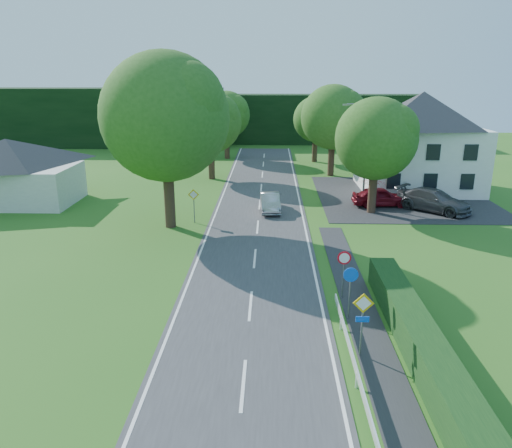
{
  "coord_description": "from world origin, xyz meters",
  "views": [
    {
      "loc": [
        0.88,
        -8.65,
        10.31
      ],
      "look_at": [
        0.02,
        19.65,
        1.58
      ],
      "focal_mm": 35.0,
      "sensor_mm": 36.0,
      "label": 1
    }
  ],
  "objects_px": {
    "motorcycle": "(274,199)",
    "parked_car_grey": "(434,200)",
    "parasol": "(371,193)",
    "moving_car": "(270,202)",
    "streetlight": "(364,150)",
    "parked_car_silver_b": "(436,186)",
    "parked_car_red": "(380,197)"
  },
  "relations": [
    {
      "from": "moving_car",
      "to": "motorcycle",
      "type": "bearing_deg",
      "value": 72.23
    },
    {
      "from": "parked_car_red",
      "to": "parasol",
      "type": "bearing_deg",
      "value": 92.89
    },
    {
      "from": "streetlight",
      "to": "parasol",
      "type": "height_order",
      "value": "streetlight"
    },
    {
      "from": "moving_car",
      "to": "parked_car_grey",
      "type": "relative_size",
      "value": 0.72
    },
    {
      "from": "parked_car_grey",
      "to": "parasol",
      "type": "distance_m",
      "value": 4.7
    },
    {
      "from": "moving_car",
      "to": "motorcycle",
      "type": "xyz_separation_m",
      "value": [
        0.34,
        1.33,
        -0.1
      ]
    },
    {
      "from": "motorcycle",
      "to": "parked_car_red",
      "type": "xyz_separation_m",
      "value": [
        8.37,
        0.4,
        0.18
      ]
    },
    {
      "from": "moving_car",
      "to": "motorcycle",
      "type": "distance_m",
      "value": 1.38
    },
    {
      "from": "parked_car_red",
      "to": "parked_car_silver_b",
      "type": "relative_size",
      "value": 0.84
    },
    {
      "from": "streetlight",
      "to": "moving_car",
      "type": "bearing_deg",
      "value": -165.57
    },
    {
      "from": "parked_car_silver_b",
      "to": "parked_car_grey",
      "type": "bearing_deg",
      "value": 140.29
    },
    {
      "from": "moving_car",
      "to": "motorcycle",
      "type": "height_order",
      "value": "moving_car"
    },
    {
      "from": "parked_car_red",
      "to": "parked_car_silver_b",
      "type": "bearing_deg",
      "value": -57.29
    },
    {
      "from": "parked_car_grey",
      "to": "parasol",
      "type": "xyz_separation_m",
      "value": [
        -4.52,
        1.25,
        0.27
      ]
    },
    {
      "from": "motorcycle",
      "to": "parked_car_grey",
      "type": "bearing_deg",
      "value": -22.33
    },
    {
      "from": "moving_car",
      "to": "parasol",
      "type": "bearing_deg",
      "value": 8.26
    },
    {
      "from": "streetlight",
      "to": "motorcycle",
      "type": "relative_size",
      "value": 3.69
    },
    {
      "from": "parasol",
      "to": "motorcycle",
      "type": "bearing_deg",
      "value": -177.66
    },
    {
      "from": "motorcycle",
      "to": "parked_car_grey",
      "type": "height_order",
      "value": "parked_car_grey"
    },
    {
      "from": "parasol",
      "to": "parked_car_red",
      "type": "bearing_deg",
      "value": 6.46
    },
    {
      "from": "parked_car_grey",
      "to": "parked_car_silver_b",
      "type": "height_order",
      "value": "parked_car_grey"
    },
    {
      "from": "parasol",
      "to": "parked_car_silver_b",
      "type": "bearing_deg",
      "value": 33.38
    },
    {
      "from": "moving_car",
      "to": "parasol",
      "type": "xyz_separation_m",
      "value": [
        7.94,
        1.64,
        0.42
      ]
    },
    {
      "from": "moving_car",
      "to": "parked_car_silver_b",
      "type": "relative_size",
      "value": 0.78
    },
    {
      "from": "parasol",
      "to": "moving_car",
      "type": "bearing_deg",
      "value": -168.32
    },
    {
      "from": "motorcycle",
      "to": "parasol",
      "type": "height_order",
      "value": "parasol"
    },
    {
      "from": "parked_car_silver_b",
      "to": "moving_car",
      "type": "bearing_deg",
      "value": 91.5
    },
    {
      "from": "parked_car_grey",
      "to": "parked_car_silver_b",
      "type": "bearing_deg",
      "value": 23.22
    },
    {
      "from": "parked_car_red",
      "to": "parked_car_silver_b",
      "type": "distance_m",
      "value": 6.98
    },
    {
      "from": "parked_car_red",
      "to": "streetlight",
      "type": "bearing_deg",
      "value": 81.42
    },
    {
      "from": "streetlight",
      "to": "parasol",
      "type": "xyz_separation_m",
      "value": [
        0.71,
        -0.22,
        -3.33
      ]
    },
    {
      "from": "parked_car_grey",
      "to": "parked_car_red",
      "type": "bearing_deg",
      "value": 112.55
    }
  ]
}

